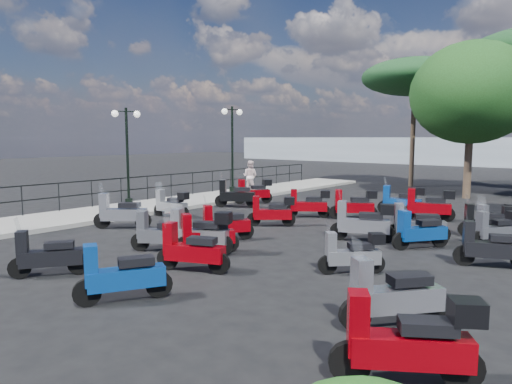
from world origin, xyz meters
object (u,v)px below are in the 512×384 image
Objects in this scene: scooter_22 at (420,232)px; scooter_30 at (205,236)px; broadleaf_tree at (472,93)px; scooter_25 at (392,297)px; scooter_13 at (191,251)px; scooter_29 at (496,220)px; scooter_2 at (121,213)px; scooter_20 at (353,254)px; scooter_7 at (47,256)px; scooter_21 at (417,225)px; pedestrian_far at (250,176)px; scooter_10 at (354,205)px; scooter_8 at (161,234)px; lamp_post_1 at (127,150)px; scooter_28 at (487,222)px; scooter_9 at (272,212)px; scooter_4 at (235,195)px; scooter_19 at (121,276)px; pine_2 at (415,77)px; scooter_16 at (363,223)px; scooter_11 at (308,204)px; scooter_15 at (199,233)px; scooter_14 at (224,225)px; scooter_26 at (408,342)px; scooter_23 at (402,201)px; scooter_17 at (429,206)px; scooter_27 at (494,246)px; lamp_post_2 at (232,143)px; scooter_31 at (497,229)px; scooter_5 at (254,192)px; scooter_3 at (171,205)px.

scooter_22 is 0.99× the size of scooter_30.
scooter_25 is at bearing -78.26° from broadleaf_tree.
scooter_13 reaches higher than scooter_29.
scooter_2 reaches higher than scooter_20.
scooter_7 is 0.90× the size of scooter_21.
scooter_10 is at bearing 143.94° from pedestrian_far.
scooter_8 is at bearing 32.62° from scooter_25.
lamp_post_1 reaches higher than scooter_28.
scooter_9 is at bearing -33.03° from scooter_8.
pedestrian_far is at bearing -147.96° from broadleaf_tree.
pedestrian_far reaches higher than scooter_2.
scooter_19 is at bearing 178.30° from scooter_4.
pine_2 is at bearing -26.94° from scooter_20.
scooter_11 is at bearing 31.32° from scooter_16.
scooter_4 is 7.83m from scooter_15.
scooter_22 is at bearing -71.30° from scooter_15.
scooter_25 is at bearing -160.33° from scooter_4.
scooter_26 is (7.03, -4.21, 0.08)m from scooter_14.
scooter_23 is 1.30× the size of scooter_29.
scooter_13 is 1.04× the size of scooter_21.
scooter_23 is (-1.25, 0.69, -0.02)m from scooter_17.
scooter_27 is (4.60, 6.68, 0.02)m from scooter_19.
scooter_13 is 1.21× the size of scooter_29.
scooter_29 is (2.71, 3.32, -0.09)m from scooter_16.
lamp_post_2 reaches higher than scooter_31.
pine_2 reaches higher than scooter_19.
scooter_8 is 1.02× the size of scooter_14.
scooter_23 is (9.39, -0.56, -2.13)m from lamp_post_2.
scooter_14 is 15.29m from broadleaf_tree.
scooter_7 is (3.66, -11.16, -0.08)m from scooter_5.
scooter_17 is at bearing -8.09° from scooter_31.
broadleaf_tree is (10.16, 12.35, 2.62)m from lamp_post_1.
lamp_post_2 reaches higher than scooter_9.
scooter_3 is 1.15× the size of scooter_7.
scooter_7 is at bearing 90.34° from scooter_22.
scooter_4 is 1.08× the size of scooter_10.
scooter_13 is 0.21× the size of pine_2.
scooter_31 is at bearing -92.02° from scooter_21.
scooter_27 is at bearing -122.30° from scooter_16.
scooter_11 is at bearing -10.31° from scooter_25.
scooter_20 is 6.01m from scooter_28.
scooter_20 is 0.16× the size of broadleaf_tree.
scooter_8 is 0.88× the size of scooter_15.
scooter_2 is 0.95× the size of scooter_21.
scooter_15 is (4.57, -6.36, 0.03)m from scooter_4.
scooter_9 is at bearing 50.49° from scooter_31.
scooter_2 is 5.65m from scooter_13.
scooter_29 is (1.16, 3.13, -0.00)m from scooter_22.
scooter_17 reaches higher than scooter_8.
scooter_19 reaches higher than scooter_7.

